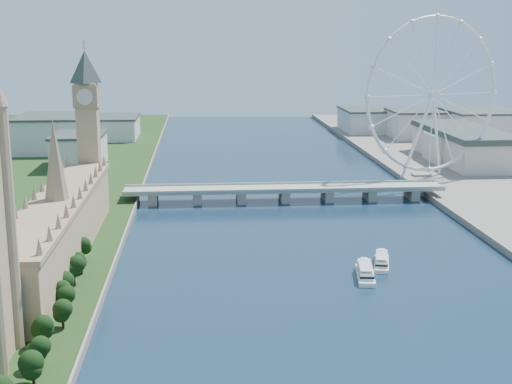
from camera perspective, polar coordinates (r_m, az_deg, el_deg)
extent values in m
cube|color=tan|center=(366.86, -15.46, -3.06)|extent=(24.00, 200.00, 28.00)
cone|color=#937A59|center=(359.21, -15.79, 2.49)|extent=(12.00, 12.00, 40.00)
cube|color=tan|center=(465.82, -13.21, 3.57)|extent=(13.00, 13.00, 80.00)
cube|color=#937A59|center=(462.16, -13.40, 7.49)|extent=(15.00, 15.00, 14.00)
pyramid|color=#2D3833|center=(460.76, -13.58, 10.96)|extent=(20.02, 20.02, 20.00)
cube|color=gray|center=(491.78, 2.29, 0.26)|extent=(220.00, 22.00, 2.00)
cube|color=gray|center=(490.48, -8.22, -0.47)|extent=(6.00, 20.00, 7.50)
cube|color=gray|center=(489.42, -4.71, -0.41)|extent=(6.00, 20.00, 7.50)
cube|color=gray|center=(490.19, -1.20, -0.35)|extent=(6.00, 20.00, 7.50)
cube|color=gray|center=(492.80, 2.28, -0.28)|extent=(6.00, 20.00, 7.50)
cube|color=gray|center=(497.20, 5.72, -0.22)|extent=(6.00, 20.00, 7.50)
cube|color=gray|center=(503.36, 9.08, -0.16)|extent=(6.00, 20.00, 7.50)
cube|color=gray|center=(511.21, 12.35, -0.10)|extent=(6.00, 20.00, 7.50)
torus|color=silver|center=(562.87, 13.99, 7.57)|extent=(113.60, 39.12, 118.60)
cylinder|color=silver|center=(562.87, 13.99, 7.57)|extent=(7.25, 6.61, 6.00)
cube|color=gray|center=(579.87, 13.07, 1.36)|extent=(14.00, 10.00, 2.00)
cube|color=beige|center=(623.28, -13.96, 3.19)|extent=(40.00, 60.00, 26.00)
cube|color=beige|center=(717.71, -16.00, 4.49)|extent=(60.00, 80.00, 32.00)
cube|color=beige|center=(788.86, -11.28, 5.04)|extent=(50.00, 70.00, 22.00)
cube|color=beige|center=(799.37, 12.84, 5.28)|extent=(60.00, 60.00, 28.00)
cube|color=beige|center=(800.64, 17.38, 5.11)|extent=(70.00, 90.00, 30.00)
cube|color=beige|center=(846.42, 9.03, 5.68)|extent=(60.00, 80.00, 24.00)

